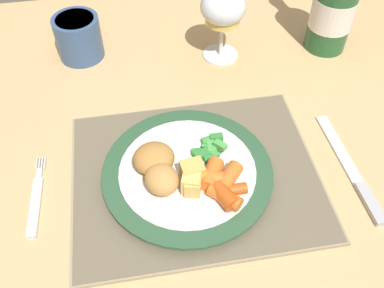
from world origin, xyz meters
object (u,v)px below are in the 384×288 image
(dinner_plate, at_px, (187,173))
(table_knife, at_px, (354,175))
(wine_glass, at_px, (223,10))
(drinking_cup, at_px, (78,37))
(fork, at_px, (36,201))
(dining_table, at_px, (197,143))

(dinner_plate, bearing_deg, table_knife, -7.89)
(wine_glass, bearing_deg, table_knife, -66.96)
(table_knife, bearing_deg, drinking_cup, 137.56)
(fork, relative_size, wine_glass, 1.02)
(dinner_plate, relative_size, wine_glass, 1.82)
(dining_table, xyz_separation_m, wine_glass, (0.07, 0.14, 0.19))
(dinner_plate, bearing_deg, drinking_cup, 114.79)
(table_knife, bearing_deg, dinner_plate, 172.11)
(dinner_plate, xyz_separation_m, drinking_cup, (-0.15, 0.33, 0.03))
(drinking_cup, bearing_deg, table_knife, -42.44)
(table_knife, distance_m, drinking_cup, 0.54)
(wine_glass, bearing_deg, drinking_cup, 170.09)
(dinner_plate, bearing_deg, dining_table, 74.32)
(dining_table, relative_size, dinner_plate, 5.71)
(table_knife, xyz_separation_m, drinking_cup, (-0.40, 0.37, 0.04))
(dining_table, height_order, dinner_plate, dinner_plate)
(fork, bearing_deg, drinking_cup, 78.77)
(fork, height_order, drinking_cup, drinking_cup)
(wine_glass, bearing_deg, dinner_plate, -111.24)
(dinner_plate, distance_m, fork, 0.22)
(fork, bearing_deg, dining_table, 29.63)
(dining_table, distance_m, table_knife, 0.29)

